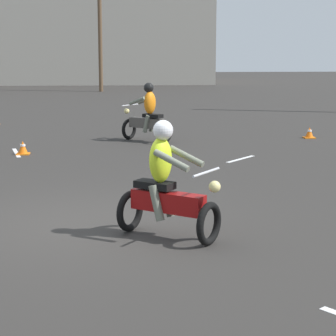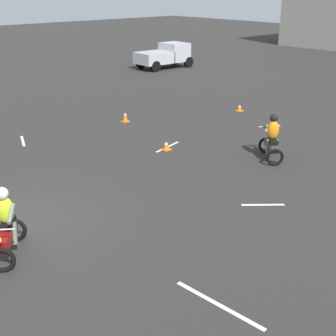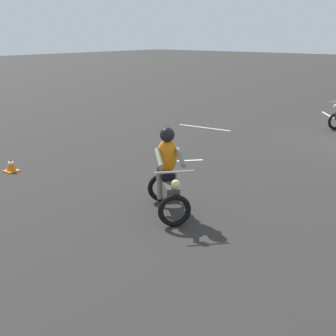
% 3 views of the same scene
% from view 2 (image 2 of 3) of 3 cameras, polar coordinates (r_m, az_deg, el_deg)
% --- Properties ---
extents(ground_plane, '(120.00, 120.00, 0.00)m').
position_cam_2_polar(ground_plane, '(12.71, -17.45, -6.46)').
color(ground_plane, '#2D2B28').
extents(motorcycle_rider_foreground, '(1.49, 1.31, 1.66)m').
position_cam_2_polar(motorcycle_rider_foreground, '(11.07, -19.13, -6.78)').
color(motorcycle_rider_foreground, black).
rests_on(motorcycle_rider_foreground, ground).
extents(motorcycle_rider_background, '(1.45, 1.37, 1.66)m').
position_cam_2_polar(motorcycle_rider_background, '(16.61, 12.53, 3.39)').
color(motorcycle_rider_background, black).
rests_on(motorcycle_rider_background, ground).
extents(pickup_truck, '(2.11, 4.21, 1.73)m').
position_cam_2_polar(pickup_truck, '(34.97, -0.36, 13.60)').
color(pickup_truck, black).
rests_on(pickup_truck, ground).
extents(traffic_cone_near_left, '(0.32, 0.32, 0.32)m').
position_cam_2_polar(traffic_cone_near_left, '(23.10, 8.71, 7.26)').
color(traffic_cone_near_left, orange).
rests_on(traffic_cone_near_left, ground).
extents(traffic_cone_near_right, '(0.32, 0.32, 0.34)m').
position_cam_2_polar(traffic_cone_near_right, '(17.36, -0.22, 2.75)').
color(traffic_cone_near_right, orange).
rests_on(traffic_cone_near_right, ground).
extents(traffic_cone_mid_left, '(0.32, 0.32, 0.47)m').
position_cam_2_polar(traffic_cone_mid_left, '(21.07, -5.24, 6.24)').
color(traffic_cone_mid_left, orange).
rests_on(traffic_cone_mid_left, ground).
extents(lane_stripe_e, '(2.10, 0.29, 0.01)m').
position_cam_2_polar(lane_stripe_e, '(9.42, 6.19, -16.23)').
color(lane_stripe_e, silver).
rests_on(lane_stripe_e, ground).
extents(lane_stripe_ne, '(0.86, 0.98, 0.01)m').
position_cam_2_polar(lane_stripe_ne, '(13.37, 11.50, -4.41)').
color(lane_stripe_ne, silver).
rests_on(lane_stripe_ne, ground).
extents(lane_stripe_n, '(0.44, 1.43, 0.01)m').
position_cam_2_polar(lane_stripe_n, '(17.71, -0.06, 2.60)').
color(lane_stripe_n, silver).
rests_on(lane_stripe_n, ground).
extents(lane_stripe_w, '(1.30, 0.59, 0.01)m').
position_cam_2_polar(lane_stripe_w, '(19.26, -17.28, 3.17)').
color(lane_stripe_w, silver).
rests_on(lane_stripe_w, ground).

